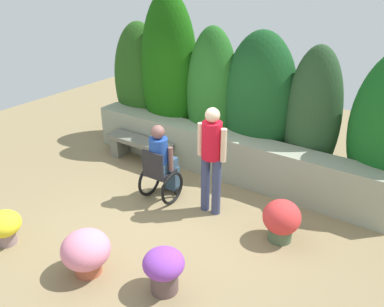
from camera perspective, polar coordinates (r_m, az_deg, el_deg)
The scene contains 10 objects.
ground_plane at distance 6.31m, azimuth -3.47°, elevation -9.27°, with size 13.47×13.47×0.00m, color #887651.
stone_retaining_wall at distance 7.34m, azimuth 4.66°, elevation -0.22°, with size 5.78×0.49×0.83m, color gray.
hedge_backdrop at distance 7.45m, azimuth 7.04°, elevation 7.76°, with size 6.45×1.09×3.17m.
stone_bench at distance 7.92m, azimuth -7.54°, elevation 0.92°, with size 1.43×0.37×0.49m.
person_in_wheelchair at distance 6.53m, azimuth -4.38°, elevation -1.62°, with size 0.53×0.66×1.33m.
person_standing_companion at distance 5.99m, azimuth 2.79°, elevation -0.10°, with size 0.49×0.30×1.74m.
flower_pot_purple_near at distance 6.23m, azimuth -25.15°, elevation -9.29°, with size 0.47×0.47×0.51m.
flower_pot_terracotta_by_wall at distance 4.94m, azimuth -4.03°, elevation -15.92°, with size 0.50×0.50×0.57m.
flower_pot_red_accent at distance 5.34m, azimuth -14.82°, elevation -13.33°, with size 0.62×0.62×0.60m.
flower_pot_small_foreground at distance 5.84m, azimuth 12.59°, elevation -9.18°, with size 0.54×0.54×0.63m.
Camera 1 is at (3.23, -4.05, 3.61)m, focal length 37.54 mm.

